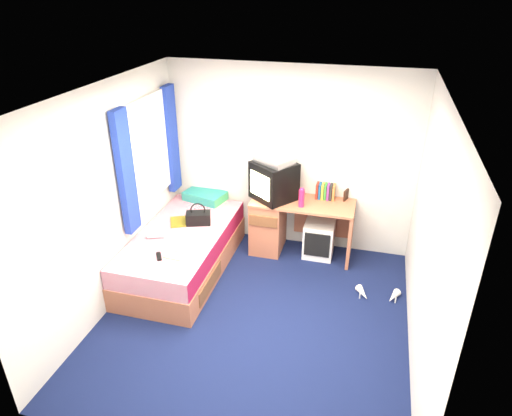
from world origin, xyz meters
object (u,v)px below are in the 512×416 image
(desk, at_px, (281,223))
(vcr, at_px, (274,160))
(remote_control, at_px, (159,256))
(bed, at_px, (183,251))
(handbag, at_px, (198,218))
(picture_frame, at_px, (346,195))
(colour_swatch_fan, at_px, (173,258))
(pillow, at_px, (205,196))
(pink_water_bottle, at_px, (301,198))
(towel, at_px, (192,246))
(crt_tv, at_px, (274,181))
(white_heels, at_px, (378,295))
(magazine, at_px, (179,222))
(aerosol_can, at_px, (296,194))
(water_bottle, at_px, (156,235))
(storage_cube, at_px, (319,239))

(desk, relative_size, vcr, 2.92)
(remote_control, bearing_deg, bed, 57.30)
(desk, relative_size, handbag, 3.83)
(picture_frame, height_order, colour_swatch_fan, picture_frame)
(pillow, distance_m, pink_water_bottle, 1.43)
(picture_frame, xyz_separation_m, remote_control, (-1.87, -1.55, -0.27))
(colour_swatch_fan, bearing_deg, desk, 55.54)
(vcr, bearing_deg, handbag, -115.67)
(picture_frame, distance_m, pink_water_bottle, 0.62)
(desk, relative_size, towel, 4.47)
(crt_tv, xyz_separation_m, remote_control, (-0.97, -1.36, -0.44))
(desk, height_order, white_heels, desk)
(picture_frame, bearing_deg, pillow, -159.84)
(pink_water_bottle, height_order, remote_control, pink_water_bottle)
(vcr, bearing_deg, colour_swatch_fan, -89.19)
(pillow, xyz_separation_m, vcr, (1.00, -0.13, 0.68))
(crt_tv, bearing_deg, vcr, 90.00)
(crt_tv, relative_size, remote_control, 4.12)
(crt_tv, height_order, vcr, vcr)
(handbag, distance_m, towel, 0.62)
(magazine, xyz_separation_m, remote_control, (0.11, -0.80, 0.00))
(handbag, xyz_separation_m, colour_swatch_fan, (0.02, -0.82, -0.08))
(vcr, xyz_separation_m, handbag, (-0.84, -0.53, -0.65))
(handbag, bearing_deg, picture_frame, 3.46)
(white_heels, bearing_deg, colour_swatch_fan, -164.85)
(pillow, relative_size, aerosol_can, 3.28)
(handbag, bearing_deg, water_bottle, -146.45)
(storage_cube, relative_size, towel, 1.63)
(pillow, bearing_deg, bed, -87.71)
(pillow, xyz_separation_m, magazine, (-0.09, -0.70, -0.05))
(desk, distance_m, storage_cube, 0.54)
(colour_swatch_fan, bearing_deg, pillow, 97.14)
(bed, relative_size, pillow, 3.68)
(storage_cube, relative_size, vcr, 1.06)
(storage_cube, bearing_deg, crt_tv, 179.82)
(picture_frame, relative_size, magazine, 0.50)
(crt_tv, relative_size, pink_water_bottle, 2.92)
(storage_cube, relative_size, colour_swatch_fan, 2.15)
(storage_cube, height_order, vcr, vcr)
(towel, height_order, magazine, towel)
(towel, bearing_deg, bed, 129.14)
(pink_water_bottle, bearing_deg, picture_frame, 32.83)
(pink_water_bottle, bearing_deg, vcr, 159.12)
(towel, height_order, water_bottle, towel)
(pillow, relative_size, towel, 1.87)
(crt_tv, relative_size, white_heels, 1.27)
(storage_cube, relative_size, picture_frame, 3.38)
(magazine, bearing_deg, bed, -60.22)
(desk, distance_m, crt_tv, 0.60)
(aerosol_can, distance_m, magazine, 1.52)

